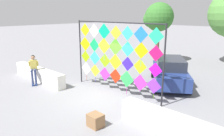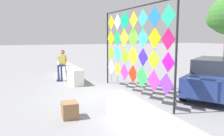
{
  "view_description": "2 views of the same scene",
  "coord_description": "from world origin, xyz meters",
  "px_view_note": "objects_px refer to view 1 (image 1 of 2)",
  "views": [
    {
      "loc": [
        6.67,
        -6.32,
        3.91
      ],
      "look_at": [
        0.62,
        0.29,
        1.53
      ],
      "focal_mm": 33.25,
      "sensor_mm": 36.0,
      "label": 1
    },
    {
      "loc": [
        8.11,
        -3.12,
        2.36
      ],
      "look_at": [
        -0.01,
        0.24,
        1.13
      ],
      "focal_mm": 36.09,
      "sensor_mm": 36.0,
      "label": 2
    }
  ],
  "objects_px": {
    "cardboard_box_small": "(96,120)",
    "kite_display_rack": "(115,52)",
    "tree_palm_like": "(158,17)",
    "parked_car": "(170,71)",
    "seated_vendor": "(34,67)"
  },
  "relations": [
    {
      "from": "cardboard_box_small",
      "to": "tree_palm_like",
      "type": "height_order",
      "value": "tree_palm_like"
    },
    {
      "from": "tree_palm_like",
      "to": "cardboard_box_small",
      "type": "bearing_deg",
      "value": -70.09
    },
    {
      "from": "seated_vendor",
      "to": "parked_car",
      "type": "height_order",
      "value": "seated_vendor"
    },
    {
      "from": "tree_palm_like",
      "to": "seated_vendor",
      "type": "bearing_deg",
      "value": -103.21
    },
    {
      "from": "kite_display_rack",
      "to": "seated_vendor",
      "type": "xyz_separation_m",
      "value": [
        -4.27,
        -2.1,
        -1.08
      ]
    },
    {
      "from": "cardboard_box_small",
      "to": "tree_palm_like",
      "type": "distance_m",
      "value": 11.45
    },
    {
      "from": "tree_palm_like",
      "to": "parked_car",
      "type": "bearing_deg",
      "value": -51.68
    },
    {
      "from": "kite_display_rack",
      "to": "tree_palm_like",
      "type": "distance_m",
      "value": 7.78
    },
    {
      "from": "seated_vendor",
      "to": "cardboard_box_small",
      "type": "bearing_deg",
      "value": -8.04
    },
    {
      "from": "kite_display_rack",
      "to": "cardboard_box_small",
      "type": "xyz_separation_m",
      "value": [
        1.68,
        -2.94,
        -1.82
      ]
    },
    {
      "from": "kite_display_rack",
      "to": "tree_palm_like",
      "type": "height_order",
      "value": "tree_palm_like"
    },
    {
      "from": "kite_display_rack",
      "to": "parked_car",
      "type": "bearing_deg",
      "value": 63.37
    },
    {
      "from": "cardboard_box_small",
      "to": "kite_display_rack",
      "type": "bearing_deg",
      "value": 119.73
    },
    {
      "from": "seated_vendor",
      "to": "parked_car",
      "type": "xyz_separation_m",
      "value": [
        5.73,
        5.01,
        -0.21
      ]
    },
    {
      "from": "kite_display_rack",
      "to": "tree_palm_like",
      "type": "bearing_deg",
      "value": 105.57
    }
  ]
}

